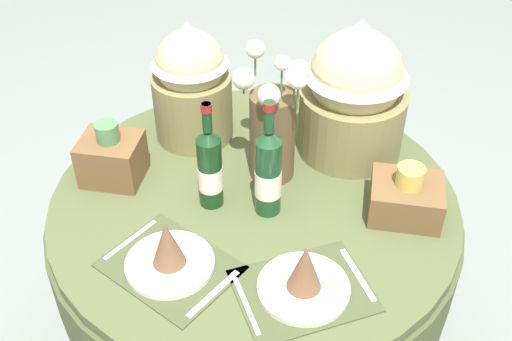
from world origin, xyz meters
The scene contains 10 objects.
dining_table centered at (0.00, 0.00, 0.60)m, with size 1.26×1.26×0.74m.
place_setting_left centered at (-0.17, -0.32, 0.79)m, with size 0.42×0.39×0.16m.
place_setting_right centered at (0.19, -0.34, 0.79)m, with size 0.42×0.39×0.16m.
flower_vase centered at (0.03, 0.13, 0.93)m, with size 0.22×0.23×0.42m.
wine_bottle_left centered at (0.05, -0.05, 0.89)m, with size 0.08×0.08×0.38m.
wine_bottle_right centered at (-0.12, -0.04, 0.88)m, with size 0.07×0.07×0.35m.
gift_tub_back_left centered at (-0.26, 0.29, 0.96)m, with size 0.26×0.26×0.42m.
gift_tub_back_right centered at (0.26, 0.31, 0.99)m, with size 0.34×0.34×0.46m.
woven_basket_side_left centered at (-0.45, 0.02, 0.82)m, with size 0.18×0.16×0.20m.
woven_basket_side_right centered at (0.44, 0.01, 0.81)m, with size 0.20×0.17×0.17m.
Camera 1 is at (0.26, -1.41, 2.01)m, focal length 44.39 mm.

